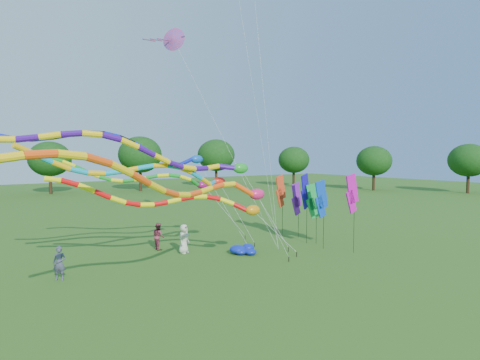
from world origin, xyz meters
TOP-DOWN VIEW (x-y plane):
  - ground at (0.00, 0.00)m, footprint 160.00×160.00m
  - tree_ring at (0.55, -5.18)m, footprint 118.64×122.38m
  - tube_kite_red at (-3.61, 4.74)m, footprint 13.12×3.51m
  - tube_kite_orange at (-5.81, -0.41)m, footprint 14.60×5.26m
  - tube_kite_purple at (-4.87, 3.92)m, footprint 15.68×1.18m
  - tube_kite_blue at (-6.45, 5.31)m, footprint 14.53×1.30m
  - tube_kite_cyan at (-5.02, 4.50)m, footprint 14.09×3.11m
  - tube_kite_green at (-3.68, 10.02)m, footprint 13.18×2.67m
  - delta_kite_high_c at (-1.29, 11.00)m, footprint 6.05×8.14m
  - banner_pole_blue_a at (5.51, 3.28)m, footprint 1.16×0.09m
  - banner_pole_red at (6.00, 7.95)m, footprint 1.15×0.32m
  - banner_pole_blue_b at (5.84, 5.11)m, footprint 1.13×0.41m
  - banner_pole_magenta_b at (6.32, 1.45)m, footprint 1.16×0.08m
  - banner_pole_violet at (6.65, 6.88)m, footprint 1.16×0.25m
  - banner_pole_green at (6.28, 4.78)m, footprint 1.11×0.51m
  - blue_nylon_heap at (0.95, 5.23)m, footprint 1.68×1.84m
  - person_a at (-2.36, 7.44)m, footprint 1.07×0.98m
  - person_b at (-9.90, 6.01)m, footprint 0.74×0.67m
  - person_c at (-3.29, 9.28)m, footprint 0.67×0.86m

SIDE VIEW (x-z plane):
  - ground at x=0.00m, z-range 0.00..0.00m
  - blue_nylon_heap at x=0.95m, z-range -0.02..0.56m
  - person_b at x=-9.90m, z-range 0.00..1.69m
  - person_c at x=-3.29m, z-range 0.00..1.75m
  - person_a at x=-2.36m, z-range 0.00..1.84m
  - banner_pole_violet at x=6.65m, z-range 0.83..5.02m
  - banner_pole_green at x=6.28m, z-range 0.88..5.15m
  - banner_pole_blue_a at x=5.51m, z-range 1.03..5.62m
  - banner_pole_red at x=6.00m, z-range 1.09..5.81m
  - tube_kite_red at x=-3.61m, z-range 0.77..6.50m
  - banner_pole_blue_b at x=5.84m, z-range 1.20..6.12m
  - banner_pole_magenta_b at x=6.32m, z-range 1.26..6.30m
  - tube_kite_green at x=-3.68m, z-range 1.36..8.07m
  - tube_kite_orange at x=-5.81m, z-range 1.47..8.46m
  - tube_kite_cyan at x=-5.02m, z-range 1.63..8.81m
  - tree_ring at x=0.55m, z-range 0.68..10.24m
  - tube_kite_purple at x=-4.87m, z-range 2.14..10.04m
  - tube_kite_blue at x=-6.45m, z-range 2.52..10.49m
  - delta_kite_high_c at x=-1.29m, z-range 6.24..22.34m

